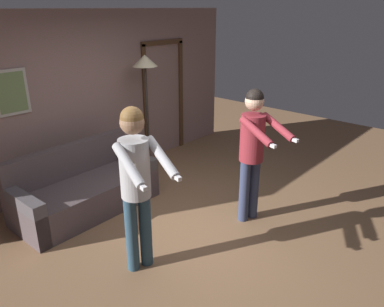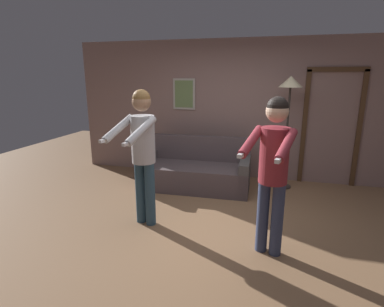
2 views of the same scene
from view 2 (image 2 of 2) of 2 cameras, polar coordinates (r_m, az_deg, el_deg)
The scene contains 6 objects.
ground_plane at distance 4.01m, azimuth 3.97°, elevation -14.20°, with size 12.00×12.00×0.00m, color #8A6546.
back_wall_assembly at distance 5.81m, azimuth 8.63°, elevation 8.17°, with size 6.40×0.10×2.60m.
couch at distance 5.32m, azimuth 0.62°, elevation -3.51°, with size 1.92×0.90×0.87m.
torchiere_lamp at distance 5.32m, azimuth 18.16°, elevation 11.01°, with size 0.39×0.39×1.93m.
person_standing_left at distance 3.82m, azimuth -9.46°, elevation 1.63°, with size 0.54×0.74×1.77m.
person_standing_right at distance 3.21m, azimuth 15.20°, elevation -1.66°, with size 0.55×0.75×1.73m.
Camera 2 is at (0.63, -3.46, 1.92)m, focal length 28.00 mm.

